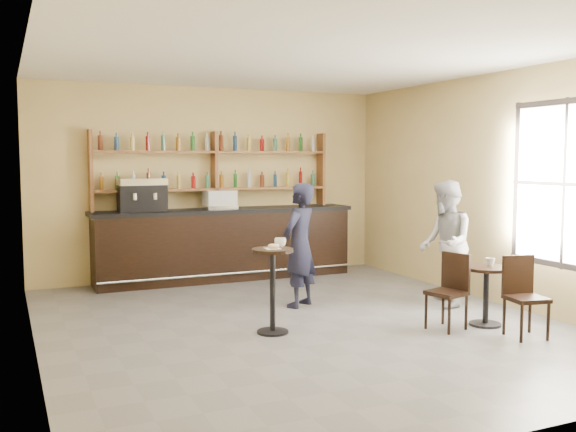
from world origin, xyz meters
name	(u,v)px	position (x,y,z in m)	size (l,w,h in m)	color
floor	(300,324)	(0.00, 0.00, 0.00)	(7.00, 7.00, 0.00)	#5E5E62
ceiling	(300,57)	(0.00, 0.00, 3.20)	(7.00, 7.00, 0.00)	white
wall_back	(212,183)	(0.00, 3.50, 1.60)	(7.00, 7.00, 0.00)	tan
wall_front	(512,217)	(0.00, -3.50, 1.60)	(7.00, 7.00, 0.00)	tan
wall_left	(31,199)	(-3.00, 0.00, 1.60)	(7.00, 7.00, 0.00)	tan
wall_right	(495,188)	(3.00, 0.00, 1.60)	(7.00, 7.00, 0.00)	tan
window_pane	(564,184)	(2.99, -1.20, 1.70)	(2.00, 2.00, 0.00)	white
window_frame	(564,184)	(2.99, -1.20, 1.70)	(0.04, 1.70, 2.10)	black
shelf_unit	(214,171)	(0.00, 3.37, 1.81)	(4.00, 0.26, 1.40)	brown
liquor_bottles	(214,160)	(0.00, 3.37, 1.98)	(3.68, 0.10, 1.00)	#8C5919
bar_counter	(225,244)	(0.10, 3.15, 0.59)	(4.38, 0.85, 1.18)	black
espresso_machine	(142,195)	(-1.26, 3.15, 1.44)	(0.73, 0.47, 0.52)	black
pastry_case	(220,200)	(0.01, 3.15, 1.34)	(0.51, 0.41, 0.31)	silver
pedestal_table	(273,291)	(-0.46, -0.24, 0.49)	(0.48, 0.48, 0.98)	black
napkin	(273,248)	(-0.46, -0.24, 0.99)	(0.17, 0.17, 0.00)	white
donut	(274,246)	(-0.45, -0.25, 1.01)	(0.13, 0.13, 0.05)	#B87F43
cup_pedestal	(280,242)	(-0.32, -0.14, 1.04)	(0.13, 0.13, 0.11)	white
man_main	(300,245)	(0.40, 0.85, 0.84)	(0.61, 0.40, 1.68)	black
cafe_table	(486,296)	(2.02, -0.98, 0.36)	(0.57, 0.57, 0.72)	black
cup_cafe	(490,262)	(2.07, -0.98, 0.77)	(0.11, 0.11, 0.10)	white
chair_west	(446,292)	(1.47, -0.93, 0.45)	(0.39, 0.39, 0.90)	black
chair_south	(527,298)	(2.07, -1.58, 0.46)	(0.39, 0.39, 0.91)	black
patron_second	(445,243)	(2.21, 0.06, 0.86)	(0.84, 0.65, 1.72)	gray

